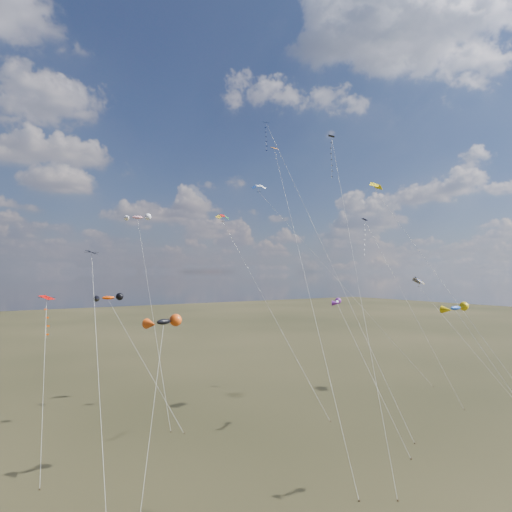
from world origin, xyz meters
TOP-DOWN VIEW (x-y plane):
  - ground at (0.00, 0.00)m, footprint 400.00×400.00m
  - diamond_black_high at (10.37, 15.71)m, footprint 13.42×21.42m
  - diamond_navy_tall at (13.50, 33.11)m, footprint 5.43×33.67m
  - diamond_black_mid at (-19.88, 11.91)m, footprint 2.68×14.18m
  - diamond_red_low at (-22.24, 20.36)m, footprint 2.29×8.57m
  - diamond_navy_right at (21.92, 20.66)m, footprint 2.26×15.13m
  - diamond_orange_center at (1.92, 13.34)m, footprint 9.38×23.69m
  - parafoil_yellow at (15.83, 13.61)m, footprint 2.75×23.78m
  - parafoil_blue_white at (15.46, 40.27)m, footprint 16.34×25.62m
  - parafoil_striped at (27.60, 16.27)m, footprint 2.63×15.84m
  - parafoil_tricolor at (1.13, 27.90)m, footprint 6.50×16.10m
  - novelty_black_orange at (-14.35, 10.72)m, footprint 5.99×7.82m
  - novelty_orange_black at (-14.87, 26.05)m, footprint 7.44×8.66m
  - novelty_white_purple at (6.12, 10.79)m, footprint 2.23×11.20m
  - novelty_redwhite_stripe at (-7.86, 36.91)m, footprint 3.84×18.40m
  - novelty_blue_yellow at (3.11, -5.63)m, footprint 6.07×8.03m

SIDE VIEW (x-z plane):
  - ground at x=0.00m, z-range 0.00..0.00m
  - diamond_red_low at x=-22.24m, z-range 4.90..19.79m
  - novelty_black_orange at x=-14.35m, z-range 6.10..19.47m
  - novelty_white_purple at x=6.12m, z-range 6.64..20.82m
  - novelty_orange_black at x=-14.87m, z-range 6.79..21.46m
  - novelty_blue_yellow at x=3.11m, z-range 6.88..21.61m
  - diamond_black_mid at x=-19.88m, z-range 4.82..23.87m
  - parafoil_striped at x=27.60m, z-range 7.62..24.39m
  - diamond_navy_right at x=21.92m, z-range 8.55..33.76m
  - diamond_orange_center at x=1.92m, z-range 5.38..38.86m
  - parafoil_tricolor at x=1.13m, z-range 11.95..37.33m
  - novelty_redwhite_stripe at x=-7.86m, z-range 12.09..37.63m
  - parafoil_yellow at x=15.83m, z-range 13.81..42.97m
  - diamond_black_high at x=10.37m, z-range 12.49..47.52m
  - parafoil_blue_white at x=15.46m, z-range 15.72..48.83m
  - diamond_navy_tall at x=13.50m, z-range 15.16..57.82m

